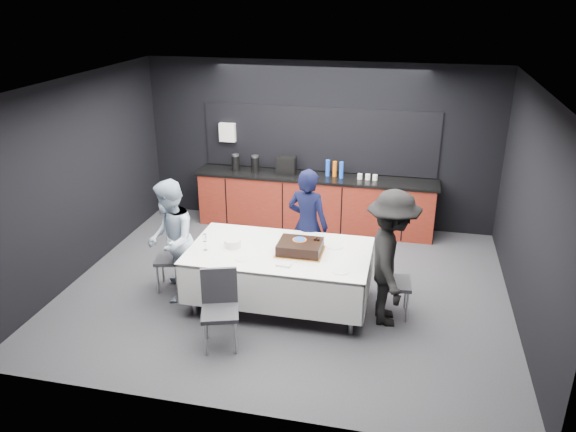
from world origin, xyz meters
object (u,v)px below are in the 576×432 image
object	(u,v)px
cake_assembly	(300,247)
plate_stack	(233,243)
champagne_flute	(205,239)
person_right	(391,259)
chair_left	(177,253)
chair_right	(388,277)
party_table	(280,260)
person_center	(308,225)
person_left	(170,241)
chair_near	(220,303)

from	to	relation	value
cake_assembly	plate_stack	xyz separation A→B (m)	(-0.89, -0.03, -0.02)
champagne_flute	person_right	size ratio (longest dim) A/B	0.13
chair_left	chair_right	world-z (taller)	same
party_table	chair_right	xyz separation A→B (m)	(1.39, 0.05, -0.11)
plate_stack	champagne_flute	bearing A→B (deg)	-149.86
champagne_flute	chair_left	distance (m)	0.74
plate_stack	person_center	bearing A→B (deg)	43.40
chair_right	person_center	world-z (taller)	person_center
person_left	chair_near	bearing A→B (deg)	26.82
cake_assembly	champagne_flute	size ratio (longest dim) A/B	2.62
plate_stack	chair_right	distance (m)	2.03
champagne_flute	person_left	bearing A→B (deg)	169.42
chair_left	person_right	distance (m)	2.90
person_center	person_left	xyz separation A→B (m)	(-1.67, -0.88, -0.01)
cake_assembly	champagne_flute	bearing A→B (deg)	-170.14
person_right	chair_right	bearing A→B (deg)	0.12
party_table	plate_stack	xyz separation A→B (m)	(-0.62, -0.03, 0.19)
cake_assembly	chair_near	distance (m)	1.29
plate_stack	person_right	size ratio (longest dim) A/B	0.13
chair_left	chair_near	bearing A→B (deg)	-47.88
person_center	person_left	world-z (taller)	person_center
chair_left	chair_near	world-z (taller)	same
cake_assembly	chair_right	bearing A→B (deg)	2.55
person_left	person_right	world-z (taller)	person_right
plate_stack	person_right	xyz separation A→B (m)	(2.02, -0.07, 0.03)
chair_near	cake_assembly	bearing A→B (deg)	53.75
plate_stack	chair_right	bearing A→B (deg)	2.23
cake_assembly	person_left	bearing A→B (deg)	-176.30
champagne_flute	plate_stack	bearing A→B (deg)	30.14
chair_right	person_left	xyz separation A→B (m)	(-2.83, -0.16, 0.28)
chair_near	person_right	distance (m)	2.11
chair_left	chair_right	distance (m)	2.85
person_left	person_right	distance (m)	2.85
person_center	chair_left	bearing A→B (deg)	36.43
plate_stack	chair_near	distance (m)	1.03
chair_left	person_center	world-z (taller)	person_center
plate_stack	person_center	size ratio (longest dim) A/B	0.13
party_table	person_center	world-z (taller)	person_center
plate_stack	champagne_flute	xyz separation A→B (m)	(-0.31, -0.18, 0.11)
plate_stack	person_right	bearing A→B (deg)	-2.11
champagne_flute	chair_left	world-z (taller)	champagne_flute
cake_assembly	champagne_flute	world-z (taller)	champagne_flute
chair_right	party_table	bearing A→B (deg)	-178.10
plate_stack	person_left	distance (m)	0.83
plate_stack	chair_left	xyz separation A→B (m)	(-0.85, 0.13, -0.30)
cake_assembly	plate_stack	bearing A→B (deg)	-178.18
chair_left	person_left	world-z (taller)	person_left
plate_stack	cake_assembly	bearing A→B (deg)	1.82
party_table	chair_right	bearing A→B (deg)	1.90
person_left	cake_assembly	bearing A→B (deg)	73.08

